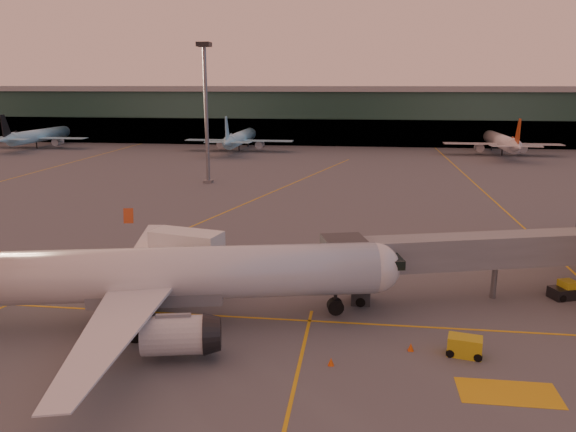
# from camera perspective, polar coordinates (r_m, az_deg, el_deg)

# --- Properties ---
(ground) EXTENTS (600.00, 600.00, 0.00)m
(ground) POSITION_cam_1_polar(r_m,az_deg,el_deg) (41.49, -5.55, -12.97)
(ground) COLOR #4C4F54
(ground) RESTS_ON ground
(taxi_markings) EXTENTS (100.12, 173.00, 0.01)m
(taxi_markings) POSITION_cam_1_polar(r_m,az_deg,el_deg) (84.28, -3.64, 0.72)
(taxi_markings) COLOR gold
(taxi_markings) RESTS_ON ground
(terminal) EXTENTS (400.00, 20.00, 17.60)m
(terminal) POSITION_cam_1_polar(r_m,az_deg,el_deg) (178.46, 4.77, 10.18)
(terminal) COLOR #19382D
(terminal) RESTS_ON ground
(mast_west_near) EXTENTS (2.40, 2.40, 25.60)m
(mast_west_near) POSITION_cam_1_polar(r_m,az_deg,el_deg) (106.21, -8.34, 11.29)
(mast_west_near) COLOR slate
(mast_west_near) RESTS_ON ground
(distant_aircraft_row) EXTENTS (225.00, 34.00, 13.00)m
(distant_aircraft_row) POSITION_cam_1_polar(r_m,az_deg,el_deg) (167.37, -14.55, 6.59)
(distant_aircraft_row) COLOR #90D5F1
(distant_aircraft_row) RESTS_ON ground
(main_airplane) EXTENTS (39.16, 35.61, 11.92)m
(main_airplane) POSITION_cam_1_polar(r_m,az_deg,el_deg) (44.52, -13.49, -6.02)
(main_airplane) COLOR silver
(main_airplane) RESTS_ON ground
(jet_bridge) EXTENTS (30.82, 11.58, 5.89)m
(jet_bridge) POSITION_cam_1_polar(r_m,az_deg,el_deg) (52.48, 21.84, -3.38)
(jet_bridge) COLOR slate
(jet_bridge) RESTS_ON ground
(catering_truck) EXTENTS (7.03, 4.30, 5.08)m
(catering_truck) POSITION_cam_1_polar(r_m,az_deg,el_deg) (52.93, -10.14, -3.87)
(catering_truck) COLOR red
(catering_truck) RESTS_ON ground
(gpu_cart) EXTENTS (2.58, 1.85, 1.37)m
(gpu_cart) POSITION_cam_1_polar(r_m,az_deg,el_deg) (41.50, 17.51, -12.54)
(gpu_cart) COLOR gold
(gpu_cart) RESTS_ON ground
(pushback_tug) EXTENTS (3.44, 2.61, 1.58)m
(pushback_tug) POSITION_cam_1_polar(r_m,az_deg,el_deg) (55.25, 26.56, -6.83)
(pushback_tug) COLOR black
(pushback_tug) RESTS_ON ground
(cone_nose) EXTENTS (0.44, 0.44, 0.56)m
(cone_nose) POSITION_cam_1_polar(r_m,az_deg,el_deg) (41.41, 12.36, -12.88)
(cone_nose) COLOR #DA500B
(cone_nose) RESTS_ON ground
(cone_wing_left) EXTENTS (0.40, 0.40, 0.51)m
(cone_wing_left) POSITION_cam_1_polar(r_m,az_deg,el_deg) (62.46, -6.59, -3.62)
(cone_wing_left) COLOR #DA500B
(cone_wing_left) RESTS_ON ground
(cone_fwd) EXTENTS (0.42, 0.42, 0.54)m
(cone_fwd) POSITION_cam_1_polar(r_m,az_deg,el_deg) (38.73, 4.39, -14.54)
(cone_fwd) COLOR #DA500B
(cone_fwd) RESTS_ON ground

